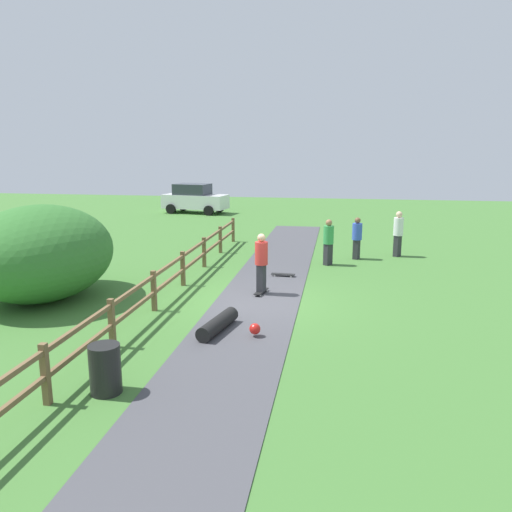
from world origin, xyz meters
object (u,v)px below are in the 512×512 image
(bush_large, at_px, (41,253))
(skater_riding, at_px, (261,261))
(parked_car_white, at_px, (195,199))
(bystander_green, at_px, (328,240))
(skateboard_loose, at_px, (283,274))
(bystander_blue, at_px, (357,236))
(skater_fallen, at_px, (221,324))
(trash_bin, at_px, (105,369))
(bystander_white, at_px, (398,232))

(bush_large, height_order, skater_riding, bush_large)
(bush_large, bearing_deg, parked_car_white, 93.30)
(bystander_green, bearing_deg, skateboard_loose, -125.23)
(bystander_blue, bearing_deg, bush_large, -142.64)
(skater_fallen, xyz_separation_m, parked_car_white, (-6.78, 21.37, 0.76))
(skateboard_loose, xyz_separation_m, parked_car_white, (-7.65, 15.89, 0.87))
(bystander_green, relative_size, bystander_blue, 1.04)
(skater_riding, bearing_deg, trash_bin, -105.23)
(bush_large, xyz_separation_m, bystander_blue, (9.04, 6.90, -0.46))
(bystander_green, distance_m, bystander_white, 3.34)
(bush_large, xyz_separation_m, bystander_green, (7.97, 5.69, -0.42))
(skater_fallen, bearing_deg, bystander_green, 72.87)
(skater_riding, height_order, bystander_green, skater_riding)
(trash_bin, relative_size, skateboard_loose, 1.11)
(bush_large, height_order, trash_bin, bush_large)
(bystander_white, bearing_deg, trash_bin, -116.44)
(bush_large, relative_size, parked_car_white, 1.04)
(trash_bin, xyz_separation_m, skater_riding, (1.79, 6.58, 0.58))
(skater_riding, relative_size, bystander_blue, 1.11)
(skater_fallen, relative_size, bystander_white, 0.92)
(trash_bin, distance_m, bystander_green, 11.40)
(trash_bin, relative_size, bystander_white, 0.50)
(bystander_green, relative_size, bystander_white, 0.94)
(bush_large, xyz_separation_m, skater_riding, (6.11, 1.48, -0.33))
(skater_riding, relative_size, parked_car_white, 0.41)
(bush_large, xyz_separation_m, trash_bin, (4.32, -5.10, -0.91))
(bystander_white, bearing_deg, bystander_green, -143.85)
(trash_bin, height_order, bystander_white, bystander_white)
(trash_bin, bearing_deg, parked_car_white, 102.46)
(skateboard_loose, height_order, bystander_white, bystander_white)
(skater_fallen, distance_m, bystander_blue, 9.40)
(bystander_green, height_order, parked_car_white, parked_car_white)
(skater_fallen, bearing_deg, bystander_blue, 68.78)
(trash_bin, relative_size, parked_car_white, 0.20)
(bush_large, distance_m, trash_bin, 6.75)
(skater_riding, bearing_deg, parked_car_white, 111.84)
(trash_bin, bearing_deg, bystander_green, 71.33)
(bystander_white, bearing_deg, skateboard_loose, -135.89)
(trash_bin, bearing_deg, skater_fallen, 67.89)
(bystander_blue, bearing_deg, trash_bin, -111.46)
(parked_car_white, bearing_deg, bush_large, -86.70)
(skater_fallen, height_order, skateboard_loose, skater_fallen)
(bystander_blue, xyz_separation_m, parked_car_white, (-10.17, 12.64, 0.06))
(skater_fallen, xyz_separation_m, bystander_white, (5.02, 9.50, 0.81))
(bystander_white, height_order, parked_car_white, parked_car_white)
(bush_large, relative_size, bystander_green, 2.70)
(bystander_green, height_order, bystander_white, bystander_white)
(skater_fallen, bearing_deg, bystander_white, 62.15)
(skater_riding, height_order, skater_fallen, skater_riding)
(trash_bin, distance_m, skater_fallen, 3.54)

